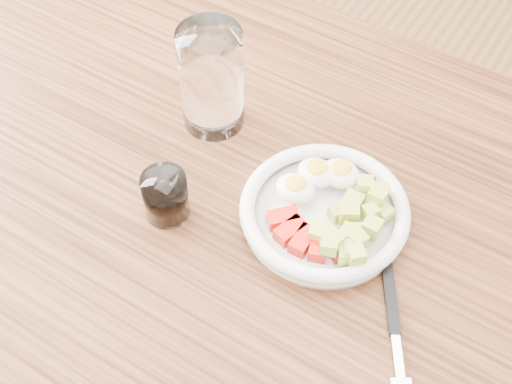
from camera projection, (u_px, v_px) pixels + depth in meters
dining_table at (258, 253)px, 1.06m from camera, size 1.50×0.90×0.77m
bowl at (325, 211)px, 0.96m from camera, size 0.23×0.23×0.06m
fork at (393, 318)px, 0.88m from camera, size 0.13×0.19×0.01m
water_glass at (212, 79)px, 1.03m from camera, size 0.09×0.09×0.17m
coffee_glass at (166, 196)px, 0.96m from camera, size 0.06×0.06×0.07m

